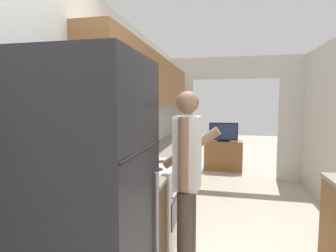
# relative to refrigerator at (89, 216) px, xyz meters

# --- Properties ---
(wall_left) EXTENTS (0.38, 7.06, 2.50)m
(wall_left) POSITION_rel_refrigerator_xyz_m (-0.29, 1.62, 0.58)
(wall_left) COLOR silver
(wall_left) RESTS_ON ground_plane
(wall_far_with_doorway) EXTENTS (3.02, 0.06, 2.50)m
(wall_far_with_doorway) POSITION_rel_refrigerator_xyz_m (0.98, 4.23, 0.53)
(wall_far_with_doorway) COLOR silver
(wall_far_with_doorway) RESTS_ON ground_plane
(counter_left) EXTENTS (0.62, 3.56, 0.91)m
(counter_left) POSITION_rel_refrigerator_xyz_m (-0.04, 2.38, -0.46)
(counter_left) COLOR brown
(counter_left) RESTS_ON ground_plane
(refrigerator) EXTENTS (0.70, 0.70, 1.83)m
(refrigerator) POSITION_rel_refrigerator_xyz_m (0.00, 0.00, 0.00)
(refrigerator) COLOR black
(refrigerator) RESTS_ON ground_plane
(range_oven) EXTENTS (0.66, 0.79, 1.05)m
(range_oven) POSITION_rel_refrigerator_xyz_m (-0.03, 1.31, -0.46)
(range_oven) COLOR white
(range_oven) RESTS_ON ground_plane
(person) EXTENTS (0.54, 0.39, 1.67)m
(person) POSITION_rel_refrigerator_xyz_m (0.46, 0.84, -0.02)
(person) COLOR #4C4238
(person) RESTS_ON ground_plane
(tv_cabinet) EXTENTS (0.86, 0.42, 0.68)m
(tv_cabinet) POSITION_rel_refrigerator_xyz_m (0.76, 4.84, -0.58)
(tv_cabinet) COLOR brown
(tv_cabinet) RESTS_ON ground_plane
(television) EXTENTS (0.65, 0.16, 0.43)m
(television) POSITION_rel_refrigerator_xyz_m (0.76, 4.80, -0.03)
(television) COLOR black
(television) RESTS_ON tv_cabinet
(knife) EXTENTS (0.15, 0.30, 0.02)m
(knife) POSITION_rel_refrigerator_xyz_m (-0.10, 1.88, 0.00)
(knife) COLOR #B7B7BC
(knife) RESTS_ON counter_left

